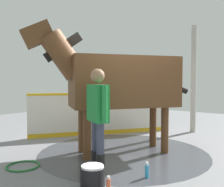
# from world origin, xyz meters

# --- Properties ---
(ground_plane) EXTENTS (16.00, 16.00, 0.02)m
(ground_plane) POSITION_xyz_m (0.00, 0.00, -0.01)
(ground_plane) COLOR gray
(wet_patch) EXTENTS (3.58, 3.58, 0.00)m
(wet_patch) POSITION_xyz_m (0.07, 0.05, 0.00)
(wet_patch) COLOR #42444C
(wet_patch) RESTS_ON ground
(barrier_wall) EXTENTS (2.40, 3.33, 1.20)m
(barrier_wall) POSITION_xyz_m (1.64, -1.06, 0.56)
(barrier_wall) COLOR silver
(barrier_wall) RESTS_ON ground
(roof_post_far) EXTENTS (0.16, 0.16, 3.17)m
(roof_post_far) POSITION_xyz_m (-0.30, -3.04, 1.58)
(roof_post_far) COLOR #B7B2A8
(roof_post_far) RESTS_ON ground
(horse) EXTENTS (2.36, 3.05, 2.68)m
(horse) POSITION_xyz_m (0.14, 0.15, 1.53)
(horse) COLOR brown
(horse) RESTS_ON ground
(handler) EXTENTS (0.62, 0.43, 1.73)m
(handler) POSITION_xyz_m (-0.30, 1.29, 1.00)
(handler) COLOR black
(handler) RESTS_ON ground
(wash_bucket) EXTENTS (0.36, 0.36, 0.31)m
(wash_bucket) POSITION_xyz_m (-0.61, 1.76, 0.15)
(wash_bucket) COLOR black
(wash_bucket) RESTS_ON ground
(bottle_shampoo) EXTENTS (0.07, 0.07, 0.25)m
(bottle_shampoo) POSITION_xyz_m (-1.06, 0.99, 0.11)
(bottle_shampoo) COLOR #3399CC
(bottle_shampoo) RESTS_ON ground
(bottle_spray) EXTENTS (0.06, 0.06, 0.22)m
(bottle_spray) POSITION_xyz_m (-0.90, 1.75, 0.10)
(bottle_spray) COLOR #CC5933
(bottle_spray) RESTS_ON ground
(hose_coil) EXTENTS (0.59, 0.59, 0.03)m
(hose_coil) POSITION_xyz_m (0.93, 1.90, 0.02)
(hose_coil) COLOR #267233
(hose_coil) RESTS_ON ground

